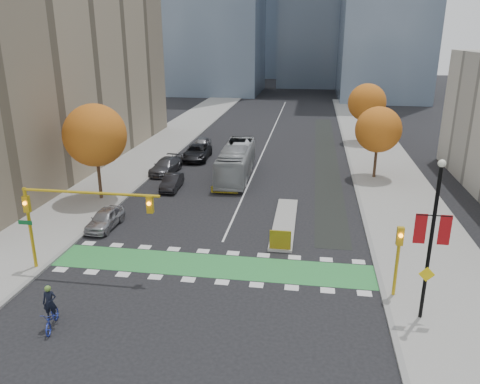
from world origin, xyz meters
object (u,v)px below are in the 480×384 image
(hazard_board, at_px, (280,240))
(parked_car_e, at_px, (202,143))
(traffic_signal_west, at_px, (68,209))
(bus, at_px, (236,161))
(tree_east_far, at_px, (367,103))
(parked_car_a, at_px, (105,219))
(parked_car_d, at_px, (197,152))
(parked_car_c, at_px, (166,166))
(tree_east_near, at_px, (378,130))
(parked_car_b, at_px, (172,182))
(tree_west, at_px, (95,135))
(banner_lamppost, at_px, (432,235))
(traffic_signal_east, at_px, (398,251))
(cyclist, at_px, (51,314))

(hazard_board, bearing_deg, parked_car_e, 113.11)
(traffic_signal_west, distance_m, bus, 21.97)
(tree_east_far, xyz_separation_m, parked_car_a, (-21.50, -31.84, -4.53))
(bus, relative_size, parked_car_d, 1.97)
(bus, distance_m, parked_car_c, 7.42)
(tree_east_near, xyz_separation_m, parked_car_b, (-18.76, -6.35, -4.18))
(hazard_board, height_order, traffic_signal_west, traffic_signal_west)
(parked_car_d, relative_size, parked_car_e, 1.40)
(parked_car_c, height_order, parked_car_d, parked_car_d)
(tree_west, bearing_deg, parked_car_b, 34.87)
(tree_west, relative_size, tree_east_far, 1.08)
(tree_east_near, height_order, parked_car_a, tree_east_near)
(tree_east_near, bearing_deg, bus, -173.11)
(parked_car_a, height_order, parked_car_c, parked_car_c)
(bus, bearing_deg, tree_east_far, 49.63)
(tree_west, height_order, bus, tree_west)
(parked_car_b, bearing_deg, parked_car_a, -106.01)
(parked_car_c, bearing_deg, bus, 4.21)
(banner_lamppost, bearing_deg, hazard_board, 138.21)
(tree_east_near, distance_m, traffic_signal_east, 22.66)
(cyclist, distance_m, parked_car_b, 21.62)
(bus, bearing_deg, traffic_signal_west, -108.89)
(tree_east_far, xyz_separation_m, parked_car_d, (-19.56, -11.55, -4.43))
(banner_lamppost, bearing_deg, tree_west, 148.32)
(bus, height_order, parked_car_b, bus)
(hazard_board, relative_size, traffic_signal_east, 0.34)
(tree_west, relative_size, traffic_signal_west, 0.96)
(hazard_board, height_order, parked_car_a, hazard_board)
(cyclist, xyz_separation_m, parked_car_b, (-0.46, 21.62, -0.09))
(parked_car_c, bearing_deg, tree_west, -103.30)
(parked_car_c, bearing_deg, hazard_board, -45.47)
(parked_car_e, bearing_deg, parked_car_d, -81.42)
(traffic_signal_west, height_order, cyclist, traffic_signal_west)
(tree_west, relative_size, banner_lamppost, 0.99)
(tree_east_near, distance_m, bus, 14.02)
(tree_east_far, xyz_separation_m, cyclist, (-18.80, -43.97, -4.47))
(banner_lamppost, bearing_deg, parked_car_d, 122.66)
(traffic_signal_west, relative_size, parked_car_d, 1.46)
(parked_car_a, bearing_deg, parked_car_c, 91.14)
(bus, bearing_deg, parked_car_d, 130.37)
(cyclist, bearing_deg, parked_car_d, 76.36)
(banner_lamppost, xyz_separation_m, parked_car_e, (-19.13, 33.95, -3.90))
(tree_west, bearing_deg, traffic_signal_east, -29.07)
(hazard_board, xyz_separation_m, tree_west, (-16.00, 7.80, 4.82))
(bus, relative_size, parked_car_b, 2.79)
(tree_east_near, xyz_separation_m, parked_car_c, (-20.90, -1.35, -4.11))
(parked_car_c, bearing_deg, parked_car_a, -83.97)
(tree_west, distance_m, traffic_signal_east, 25.90)
(parked_car_a, bearing_deg, tree_west, 118.75)
(tree_west, bearing_deg, banner_lamppost, -31.68)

